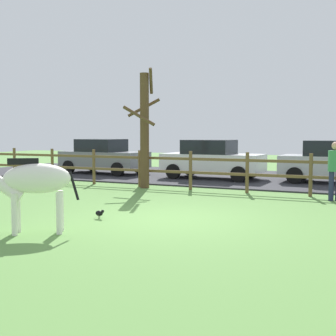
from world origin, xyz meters
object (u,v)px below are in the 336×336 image
at_px(zebra, 33,184).
at_px(parked_car_silver, 336,162).
at_px(crow_on_grass, 100,213).
at_px(visitor_near_fence, 335,168).
at_px(parked_car_white, 212,159).
at_px(parked_car_grey, 103,156).
at_px(bare_tree, 144,128).

xyz_separation_m(zebra, parked_car_silver, (4.53, 10.85, -0.08)).
bearing_deg(crow_on_grass, zebra, -101.01).
bearing_deg(visitor_near_fence, parked_car_silver, 93.66).
xyz_separation_m(parked_car_white, visitor_near_fence, (4.95, -3.93, 0.06)).
height_order(zebra, visitor_near_fence, visitor_near_fence).
bearing_deg(parked_car_grey, crow_on_grass, -57.42).
relative_size(crow_on_grass, parked_car_silver, 0.05).
distance_m(bare_tree, parked_car_white, 3.90).
distance_m(parked_car_grey, parked_car_silver, 9.91).
distance_m(zebra, parked_car_grey, 11.93).
bearing_deg(parked_car_white, crow_on_grass, -86.85).
bearing_deg(parked_car_silver, bare_tree, -147.04).
distance_m(zebra, parked_car_silver, 11.75).
bearing_deg(crow_on_grass, parked_car_white, 93.15).
xyz_separation_m(parked_car_grey, parked_car_silver, (9.91, 0.20, 0.00)).
relative_size(parked_car_grey, visitor_near_fence, 2.51).
relative_size(parked_car_silver, visitor_near_fence, 2.48).
height_order(crow_on_grass, visitor_near_fence, visitor_near_fence).
distance_m(parked_car_grey, parked_car_white, 5.23).
bearing_deg(bare_tree, visitor_near_fence, -3.91).
height_order(parked_car_grey, visitor_near_fence, visitor_near_fence).
bearing_deg(zebra, parked_car_grey, 116.80).
bearing_deg(parked_car_silver, visitor_near_fence, -86.34).
bearing_deg(bare_tree, crow_on_grass, -72.38).
bearing_deg(bare_tree, zebra, -79.08).
distance_m(bare_tree, crow_on_grass, 5.90).
relative_size(zebra, visitor_near_fence, 1.04).
bearing_deg(parked_car_white, zebra, -89.16).
distance_m(crow_on_grass, visitor_near_fence, 6.68).
height_order(crow_on_grass, parked_car_white, parked_car_white).
xyz_separation_m(bare_tree, visitor_near_fence, (6.16, -0.42, -1.13)).
xyz_separation_m(bare_tree, zebra, (1.36, -7.03, -1.11)).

